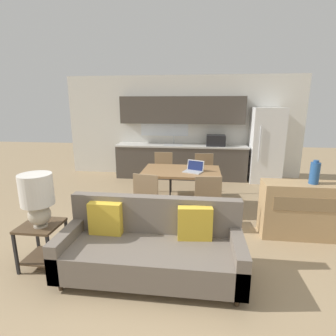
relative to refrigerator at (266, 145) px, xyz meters
name	(u,v)px	position (x,y,z in m)	size (l,w,h in m)	color
ground_plane	(153,278)	(-2.16, -4.23, -0.94)	(20.00, 20.00, 0.00)	#9E8460
wall_back	(182,127)	(-2.16, 0.40, 0.41)	(6.40, 0.07, 2.70)	silver
kitchen_counter	(182,147)	(-2.14, 0.10, -0.10)	(3.46, 0.65, 2.15)	#4C443D
refrigerator	(266,145)	(0.00, 0.00, 0.00)	(0.76, 0.73, 1.88)	white
dining_table	(181,174)	(-1.99, -2.14, -0.24)	(1.43, 0.94, 0.77)	olive
couch	(152,247)	(-2.18, -4.13, -0.60)	(2.07, 0.80, 0.88)	#3D2D1E
side_table	(42,238)	(-3.55, -4.14, -0.57)	(0.46, 0.46, 0.55)	brown
table_lamp	(37,196)	(-3.51, -4.18, -0.01)	(0.37, 0.37, 0.64)	#B2A893
credenza	(299,210)	(-0.15, -2.97, -0.52)	(1.11, 0.43, 0.84)	tan
vase	(315,173)	(-0.01, -2.98, 0.07)	(0.13, 0.13, 0.35)	#234C84
dining_chair_far_left	(163,172)	(-2.45, -1.29, -0.43)	(0.44, 0.44, 0.92)	#997A56
dining_chair_near_right	(207,200)	(-1.53, -2.94, -0.43)	(0.45, 0.45, 0.92)	#997A56
dining_chair_near_left	(148,197)	(-2.46, -2.94, -0.43)	(0.48, 0.48, 0.92)	#997A56
dining_chair_far_right	(204,173)	(-1.54, -1.35, -0.43)	(0.47, 0.47, 0.92)	#997A56
laptop	(194,169)	(-1.75, -2.21, -0.12)	(0.39, 0.36, 0.20)	#B7BABC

